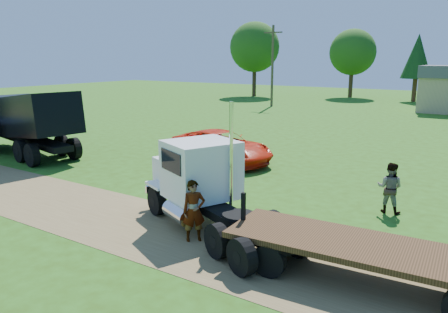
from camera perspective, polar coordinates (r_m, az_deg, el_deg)
The scene contains 9 objects.
ground at distance 14.44m, azimuth -7.70°, elevation -9.72°, with size 140.00×140.00×0.00m, color #2D4E11.
dirt_track at distance 14.44m, azimuth -7.70°, elevation -9.69°, with size 120.00×4.20×0.01m, color brown.
white_semi_tractor at distance 14.60m, azimuth -2.91°, elevation -3.42°, with size 6.98×4.72×4.19m.
black_dump_truck at distance 27.22m, azimuth -24.12°, elevation 4.50°, with size 8.97×4.15×3.81m.
orange_pickup at distance 23.32m, azimuth -0.43°, elevation 1.29°, with size 2.80×6.08×1.69m, color red.
flatbed_trailer at distance 11.59m, azimuth 18.13°, elevation -11.96°, with size 7.16×2.51×1.81m.
spectator_a at distance 13.36m, azimuth -3.96°, elevation -7.12°, with size 0.70×0.46×1.92m, color #999999.
spectator_b at distance 16.82m, azimuth 20.82°, elevation -3.83°, with size 0.90×0.70×1.86m, color #999999.
tree_row at distance 60.47m, azimuth 26.17°, elevation 12.41°, with size 54.74×14.03×10.44m.
Camera 1 is at (8.81, -10.03, 5.51)m, focal length 35.00 mm.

